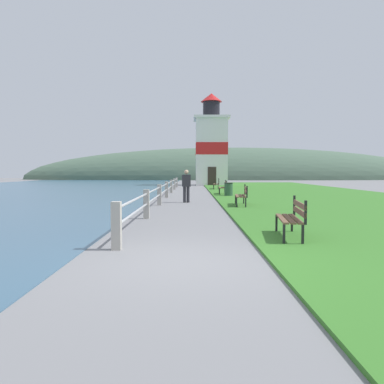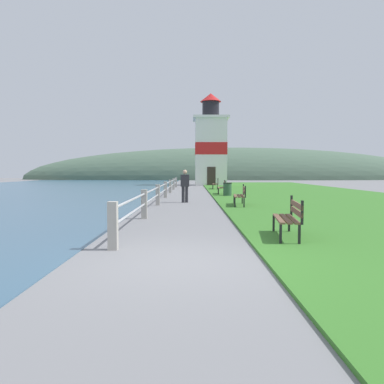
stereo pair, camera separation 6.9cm
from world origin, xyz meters
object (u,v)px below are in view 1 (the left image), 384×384
Objects in this scene: park_bench_far at (224,187)px; lighthouse at (212,146)px; park_bench_by_lighthouse at (217,183)px; person_strolling at (187,185)px; park_bench_midway at (243,194)px; trash_bin at (229,190)px; park_bench_near at (293,216)px.

lighthouse is at bearing -86.97° from park_bench_far.
person_strolling is at bearing 83.50° from park_bench_by_lighthouse.
park_bench_midway reaches higher than trash_bin.
lighthouse reaches higher than park_bench_near.
person_strolling is (-2.52, 9.93, 0.33)m from park_bench_near.
park_bench_far is 0.17× the size of lighthouse.
park_bench_midway is at bearing -82.18° from park_bench_near.
lighthouse is at bearing 90.27° from trash_bin.
park_bench_near is 2.00× the size of trash_bin.
park_bench_midway is at bearing 94.08° from park_bench_far.
person_strolling is (-2.36, -12.94, 0.33)m from park_bench_by_lighthouse.
park_bench_by_lighthouse is (-0.09, 15.09, -0.00)m from park_bench_midway.
park_bench_far is at bearing 93.60° from park_bench_by_lighthouse.
park_bench_near is 0.96× the size of park_bench_far.
park_bench_midway is 1.19× the size of person_strolling.
trash_bin is (-0.03, 14.26, -0.11)m from park_bench_near.
park_bench_far is (-0.19, 15.98, 0.00)m from park_bench_near.
park_bench_by_lighthouse is 10.91m from lighthouse.
person_strolling reaches higher than park_bench_by_lighthouse.
park_bench_midway is 8.20m from park_bench_far.
person_strolling reaches higher than park_bench_midway.
park_bench_near is at bearing -89.78° from lighthouse.
park_bench_by_lighthouse is 13.16m from person_strolling.
park_bench_midway is at bearing -89.87° from lighthouse.
park_bench_far is 17.54m from lighthouse.
park_bench_midway is 0.19× the size of lighthouse.
person_strolling is (-2.45, 2.15, 0.33)m from park_bench_midway.
park_bench_far is at bearing -33.50° from person_strolling.
park_bench_near is 10.25m from person_strolling.
lighthouse reaches higher than person_strolling.
park_bench_far reaches higher than trash_bin.
park_bench_by_lighthouse is at bearing -90.19° from lighthouse.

